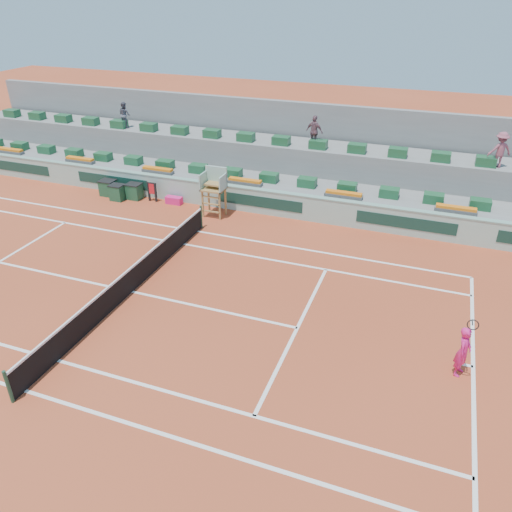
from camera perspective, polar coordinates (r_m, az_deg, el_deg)
The scene contains 20 objects.
ground at distance 19.19m, azimuth -13.96°, elevation -3.99°, with size 90.00×90.00×0.00m, color #A13B1F.
seating_tier_lower at distance 27.39m, azimuth -1.89°, elevation 8.45°, with size 36.00×4.00×1.20m, color gray.
seating_tier_upper at distance 28.57m, azimuth -0.69°, elevation 10.82°, with size 36.00×2.40×2.60m, color gray.
stadium_back_wall at distance 29.74m, azimuth 0.43°, elevation 13.36°, with size 36.00×0.40×4.40m, color gray.
player_bag at distance 26.39m, azimuth -9.36°, elevation 6.31°, with size 0.86×0.38×0.38m, color #EB1E77.
spectator_left at distance 31.26m, azimuth -14.79°, elevation 15.35°, with size 0.71×0.55×1.46m, color #535461.
spectator_mid at distance 26.48m, azimuth 6.69°, elevation 13.94°, with size 0.96×0.40×1.63m, color #79505B.
spectator_right at distance 25.75m, azimuth 26.12°, elevation 10.84°, with size 1.06×0.61×1.65m, color #984C5C.
court_lines at distance 19.19m, azimuth -13.97°, elevation -3.98°, with size 23.89×11.09×0.01m.
tennis_net at distance 18.92m, azimuth -14.15°, elevation -2.65°, with size 0.10×11.97×1.10m.
advertising_hoarding at distance 25.49m, azimuth -3.72°, elevation 6.89°, with size 36.00×0.34×1.26m.
umpire_chair at distance 24.32m, azimuth -4.79°, elevation 8.05°, with size 1.10×0.90×2.40m.
seat_row_lower at distance 26.33m, azimuth -2.67°, elevation 9.48°, with size 32.90×0.60×0.44m.
seat_row_upper at distance 27.60m, azimuth -1.17°, elevation 13.46°, with size 32.90×0.60×0.44m.
flower_planters at distance 26.28m, azimuth -6.40°, elevation 9.09°, with size 26.80×0.36×0.28m.
drink_cooler_a at distance 27.37m, azimuth -13.74°, elevation 7.21°, with size 0.77×0.66×0.84m.
drink_cooler_b at distance 27.44m, azimuth -15.57°, elevation 7.03°, with size 0.74×0.64×0.84m.
drink_cooler_c at distance 28.22m, azimuth -16.55°, elevation 7.49°, with size 0.81×0.70×0.84m.
towel_rack at distance 26.76m, azimuth -11.80°, elevation 7.35°, with size 0.55×0.09×1.03m.
tennis_player at distance 15.75m, azimuth 22.61°, elevation -10.02°, with size 0.54×0.90×2.28m.
Camera 1 is at (9.77, -13.05, 10.12)m, focal length 35.00 mm.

